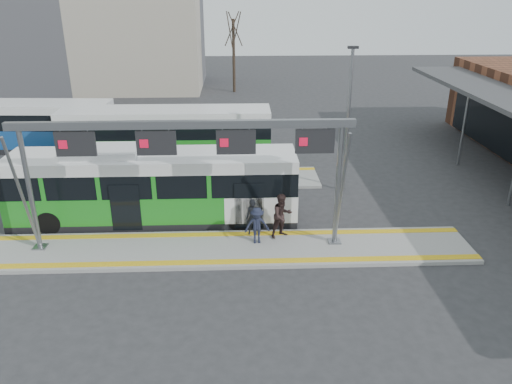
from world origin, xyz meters
TOP-DOWN VIEW (x-y plane):
  - ground at (0.00, 0.00)m, footprint 120.00×120.00m
  - platform_main at (0.00, 0.00)m, footprint 22.00×3.00m
  - platform_second at (-4.00, 8.00)m, footprint 20.00×3.00m
  - tactile_main at (0.00, 0.00)m, footprint 22.00×2.65m
  - tactile_second at (-4.00, 9.15)m, footprint 20.00×0.35m
  - gantry at (-0.35, 0.25)m, footprint 13.00×1.68m
  - hero_bus at (-2.24, 3.04)m, footprint 12.66×2.71m
  - bg_bus_green at (-2.74, 11.70)m, footprint 12.60×2.79m
  - bg_bus_blue at (-12.54, 14.14)m, footprint 11.96×3.23m
  - passenger_a at (2.15, 1.10)m, footprint 0.62×0.44m
  - passenger_b at (3.37, 0.88)m, footprint 1.17×1.09m
  - passenger_c at (2.30, 0.38)m, footprint 1.05×0.66m
  - tree_left at (-7.83, 31.56)m, footprint 1.40×1.40m
  - tree_mid at (1.36, 32.55)m, footprint 1.40×1.40m
  - lamp_east at (7.07, 6.23)m, footprint 0.50×0.25m

SIDE VIEW (x-z plane):
  - ground at x=0.00m, z-range 0.00..0.00m
  - platform_main at x=0.00m, z-range 0.00..0.15m
  - platform_second at x=-4.00m, z-range 0.00..0.15m
  - tactile_main at x=0.00m, z-range 0.15..0.17m
  - tactile_second at x=-4.00m, z-range 0.15..0.17m
  - passenger_c at x=2.30m, z-range 0.15..1.71m
  - passenger_a at x=2.15m, z-range 0.15..1.73m
  - passenger_b at x=3.37m, z-range 0.15..2.07m
  - bg_bus_blue at x=-12.54m, z-range -0.02..3.07m
  - bg_bus_green at x=-2.74m, z-range -0.02..3.12m
  - hero_bus at x=-2.24m, z-range -0.15..3.33m
  - lamp_east at x=7.07m, z-range 0.24..7.57m
  - gantry at x=-0.35m, z-range 1.70..6.90m
  - tree_mid at x=1.36m, z-range 2.04..9.96m
  - tree_left at x=-7.83m, z-range 2.07..10.07m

